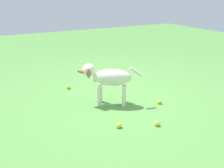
{
  "coord_description": "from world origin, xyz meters",
  "views": [
    {
      "loc": [
        2.63,
        -1.52,
        1.5
      ],
      "look_at": [
        -0.01,
        -0.11,
        0.31
      ],
      "focal_mm": 36.86,
      "sensor_mm": 36.0,
      "label": 1
    }
  ],
  "objects_px": {
    "tennis_ball_4": "(159,102)",
    "tennis_ball_3": "(95,79)",
    "dog": "(108,78)",
    "tennis_ball_0": "(119,125)",
    "tennis_ball_1": "(68,87)",
    "tennis_ball_2": "(157,123)"
  },
  "relations": [
    {
      "from": "tennis_ball_4",
      "to": "tennis_ball_3",
      "type": "bearing_deg",
      "value": -160.72
    },
    {
      "from": "dog",
      "to": "tennis_ball_3",
      "type": "bearing_deg",
      "value": -72.23
    },
    {
      "from": "tennis_ball_3",
      "to": "tennis_ball_4",
      "type": "distance_m",
      "value": 1.36
    },
    {
      "from": "tennis_ball_3",
      "to": "tennis_ball_0",
      "type": "bearing_deg",
      "value": -14.0
    },
    {
      "from": "dog",
      "to": "tennis_ball_0",
      "type": "height_order",
      "value": "dog"
    },
    {
      "from": "dog",
      "to": "tennis_ball_3",
      "type": "relative_size",
      "value": 11.98
    },
    {
      "from": "tennis_ball_1",
      "to": "tennis_ball_2",
      "type": "relative_size",
      "value": 1.0
    },
    {
      "from": "dog",
      "to": "tennis_ball_0",
      "type": "bearing_deg",
      "value": 103.9
    },
    {
      "from": "tennis_ball_2",
      "to": "tennis_ball_3",
      "type": "relative_size",
      "value": 1.0
    },
    {
      "from": "tennis_ball_0",
      "to": "tennis_ball_4",
      "type": "xyz_separation_m",
      "value": [
        -0.28,
        0.84,
        0.0
      ]
    },
    {
      "from": "tennis_ball_4",
      "to": "tennis_ball_0",
      "type": "bearing_deg",
      "value": -71.7
    },
    {
      "from": "tennis_ball_3",
      "to": "dog",
      "type": "bearing_deg",
      "value": -12.44
    },
    {
      "from": "tennis_ball_1",
      "to": "tennis_ball_4",
      "type": "relative_size",
      "value": 1.0
    },
    {
      "from": "tennis_ball_0",
      "to": "tennis_ball_4",
      "type": "height_order",
      "value": "same"
    },
    {
      "from": "tennis_ball_0",
      "to": "tennis_ball_4",
      "type": "relative_size",
      "value": 1.0
    },
    {
      "from": "tennis_ball_2",
      "to": "tennis_ball_3",
      "type": "distance_m",
      "value": 1.74
    },
    {
      "from": "tennis_ball_0",
      "to": "tennis_ball_1",
      "type": "distance_m",
      "value": 1.45
    },
    {
      "from": "tennis_ball_0",
      "to": "tennis_ball_4",
      "type": "distance_m",
      "value": 0.88
    },
    {
      "from": "tennis_ball_3",
      "to": "tennis_ball_4",
      "type": "height_order",
      "value": "same"
    },
    {
      "from": "tennis_ball_0",
      "to": "tennis_ball_3",
      "type": "relative_size",
      "value": 1.0
    },
    {
      "from": "dog",
      "to": "tennis_ball_1",
      "type": "bearing_deg",
      "value": -37.38
    },
    {
      "from": "tennis_ball_1",
      "to": "tennis_ball_3",
      "type": "xyz_separation_m",
      "value": [
        -0.12,
        0.54,
        0.0
      ]
    }
  ]
}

